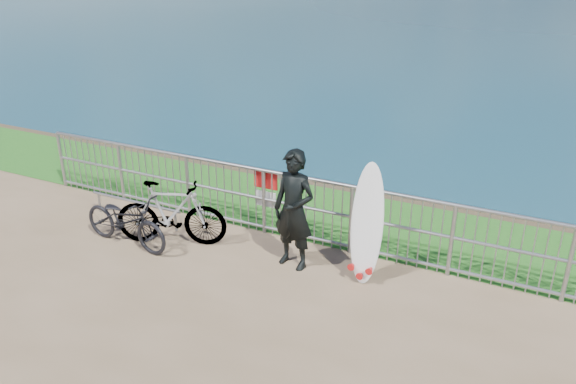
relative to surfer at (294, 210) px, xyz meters
The scene contains 7 objects.
grass_strip 2.07m from the surfer, 102.12° to the left, with size 120.00×120.00×0.00m, color #1C5918.
railing 0.88m from the surfer, 117.52° to the left, with size 10.06×0.10×1.13m.
surfer is the anchor object (origin of this frame).
surfboard 1.07m from the surfer, ahead, with size 0.51×0.47×1.72m.
bicycle_near 2.73m from the surfer, 166.59° to the right, with size 0.58×1.66×0.87m, color black.
bicycle_far 2.06m from the surfer, behind, with size 0.50×1.76×1.06m, color black.
bike_rack 3.12m from the surfer, behind, with size 1.87×0.05×0.39m.
Camera 1 is at (3.54, -5.66, 4.28)m, focal length 35.00 mm.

